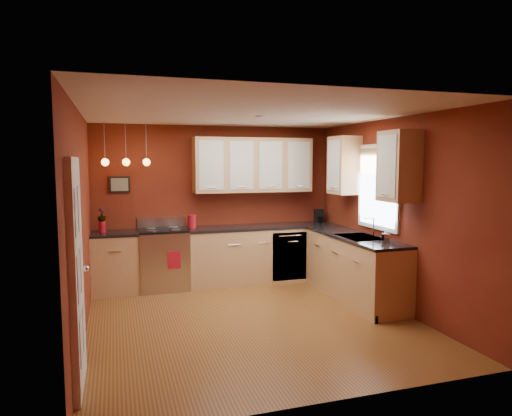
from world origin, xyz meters
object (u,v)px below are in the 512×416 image
object	(u,v)px
sink	(360,239)
red_canister	(192,221)
soap_pump	(386,236)
coffee_maker	(319,216)
gas_range	(164,259)

from	to	relation	value
sink	red_canister	world-z (taller)	sink
sink	soap_pump	distance (m)	0.51
coffee_maker	red_canister	bearing A→B (deg)	-161.44
gas_range	soap_pump	xyz separation A→B (m)	(2.73, -1.98, 0.55)
red_canister	coffee_maker	xyz separation A→B (m)	(2.26, 0.02, -0.00)
coffee_maker	soap_pump	world-z (taller)	coffee_maker
red_canister	soap_pump	distance (m)	3.06
gas_range	sink	world-z (taller)	sink
gas_range	sink	size ratio (longest dim) A/B	1.59
gas_range	coffee_maker	distance (m)	2.79
red_canister	soap_pump	bearing A→B (deg)	-42.47
sink	soap_pump	xyz separation A→B (m)	(0.10, -0.48, 0.11)
sink	red_canister	bearing A→B (deg)	143.66
red_canister	soap_pump	size ratio (longest dim) A/B	1.21
gas_range	sink	bearing A→B (deg)	-29.78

